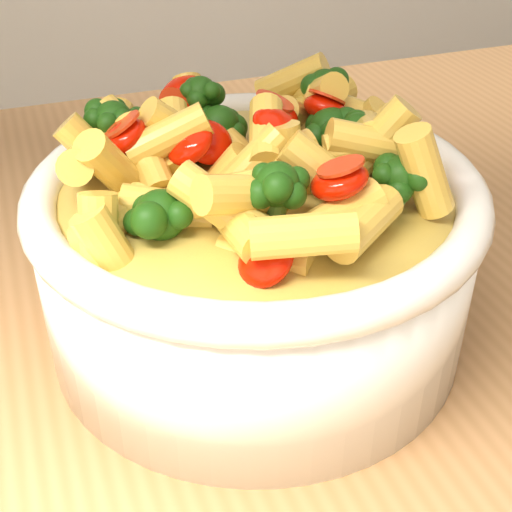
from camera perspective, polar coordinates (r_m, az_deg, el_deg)
name	(u,v)px	position (r m, az deg, el deg)	size (l,w,h in m)	color
table	(285,386)	(0.57, 2.35, -10.36)	(1.20, 0.80, 0.90)	#AD794A
serving_bowl	(256,254)	(0.43, 0.00, 0.15)	(0.27, 0.27, 0.11)	white
pasta_salad	(256,148)	(0.40, 0.00, 8.63)	(0.21, 0.21, 0.05)	#F1B94C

